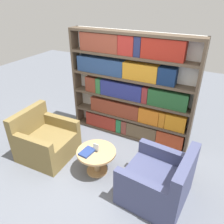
# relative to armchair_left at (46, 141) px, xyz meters

# --- Properties ---
(ground_plane) EXTENTS (14.00, 14.00, 0.00)m
(ground_plane) POSITION_rel_armchair_left_xyz_m (1.14, -0.13, -0.31)
(ground_plane) COLOR slate
(bookshelf) EXTENTS (2.60, 0.30, 2.22)m
(bookshelf) POSITION_rel_armchair_left_xyz_m (1.15, 1.38, 0.79)
(bookshelf) COLOR silver
(bookshelf) RESTS_ON ground_plane
(armchair_left) EXTENTS (0.97, 0.96, 0.92)m
(armchair_left) POSITION_rel_armchair_left_xyz_m (0.00, 0.00, 0.00)
(armchair_left) COLOR olive
(armchair_left) RESTS_ON ground_plane
(armchair_right) EXTENTS (1.01, 1.00, 0.92)m
(armchair_right) POSITION_rel_armchair_left_xyz_m (2.23, -0.00, 0.00)
(armchair_right) COLOR #42476B
(armchair_right) RESTS_ON ground_plane
(coffee_table) EXTENTS (0.68, 0.68, 0.46)m
(coffee_table) POSITION_rel_armchair_left_xyz_m (1.12, 0.05, 0.02)
(coffee_table) COLOR tan
(coffee_table) RESTS_ON ground_plane
(table_sign) EXTENTS (0.10, 0.06, 0.15)m
(table_sign) POSITION_rel_armchair_left_xyz_m (1.12, 0.05, 0.21)
(table_sign) COLOR black
(table_sign) RESTS_ON coffee_table
(stray_book) EXTENTS (0.21, 0.29, 0.03)m
(stray_book) POSITION_rel_armchair_left_xyz_m (1.00, -0.06, 0.16)
(stray_book) COLOR navy
(stray_book) RESTS_ON coffee_table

